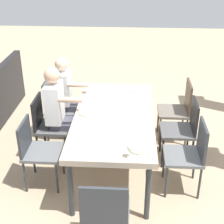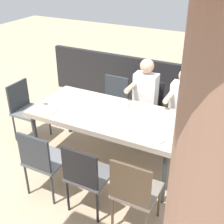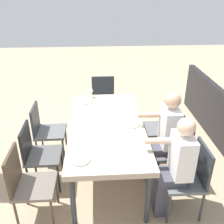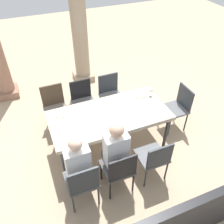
{
  "view_description": "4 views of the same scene",
  "coord_description": "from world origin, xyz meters",
  "px_view_note": "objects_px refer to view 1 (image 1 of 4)",
  "views": [
    {
      "loc": [
        3.71,
        0.2,
        2.72
      ],
      "look_at": [
        0.11,
        -0.02,
        0.87
      ],
      "focal_mm": 54.38,
      "sensor_mm": 36.0,
      "label": 1
    },
    {
      "loc": [
        -1.6,
        3.03,
        2.64
      ],
      "look_at": [
        -0.1,
        0.09,
        0.86
      ],
      "focal_mm": 48.25,
      "sensor_mm": 36.0,
      "label": 2
    },
    {
      "loc": [
        -2.96,
        0.12,
        2.47
      ],
      "look_at": [
        0.07,
        -0.08,
        0.92
      ],
      "focal_mm": 41.2,
      "sensor_mm": 36.0,
      "label": 3
    },
    {
      "loc": [
        -1.11,
        -2.83,
        3.4
      ],
      "look_at": [
        0.03,
        -0.04,
        0.85
      ],
      "focal_mm": 38.37,
      "sensor_mm": 36.0,
      "label": 4
    }
  ],
  "objects_px": {
    "chair_head_east": "(105,213)",
    "plate_1": "(89,112)",
    "plate_2": "(140,148)",
    "diner_woman_green": "(68,96)",
    "plate_0": "(139,90)",
    "diner_man_white": "(60,111)",
    "chair_west_north": "(179,107)",
    "wine_glass_2": "(130,148)",
    "chair_west_south": "(56,105)",
    "chair_east_south": "(36,148)",
    "dining_table": "(114,119)",
    "chair_mid_south": "(47,123)",
    "chair_east_north": "(190,152)",
    "chair_mid_north": "(184,127)"
  },
  "relations": [
    {
      "from": "diner_man_white",
      "to": "wine_glass_2",
      "type": "bearing_deg",
      "value": 40.31
    },
    {
      "from": "chair_west_north",
      "to": "chair_mid_north",
      "type": "height_order",
      "value": "chair_west_north"
    },
    {
      "from": "chair_head_east",
      "to": "chair_west_north",
      "type": "bearing_deg",
      "value": 157.47
    },
    {
      "from": "chair_head_east",
      "to": "plate_1",
      "type": "xyz_separation_m",
      "value": [
        -1.45,
        -0.32,
        0.26
      ]
    },
    {
      "from": "chair_west_north",
      "to": "chair_head_east",
      "type": "xyz_separation_m",
      "value": [
        2.19,
        -0.91,
        0.0
      ]
    },
    {
      "from": "wine_glass_2",
      "to": "diner_woman_green",
      "type": "bearing_deg",
      "value": -150.99
    },
    {
      "from": "chair_west_south",
      "to": "chair_east_south",
      "type": "relative_size",
      "value": 1.06
    },
    {
      "from": "chair_mid_south",
      "to": "diner_man_white",
      "type": "distance_m",
      "value": 0.26
    },
    {
      "from": "chair_west_south",
      "to": "diner_man_white",
      "type": "relative_size",
      "value": 0.69
    },
    {
      "from": "chair_west_south",
      "to": "diner_man_white",
      "type": "xyz_separation_m",
      "value": [
        0.56,
        0.18,
        0.18
      ]
    },
    {
      "from": "dining_table",
      "to": "diner_woman_green",
      "type": "xyz_separation_m",
      "value": [
        -0.76,
        -0.71,
        -0.05
      ]
    },
    {
      "from": "plate_0",
      "to": "wine_glass_2",
      "type": "bearing_deg",
      "value": -3.52
    },
    {
      "from": "chair_west_north",
      "to": "chair_head_east",
      "type": "height_order",
      "value": "chair_west_north"
    },
    {
      "from": "chair_mid_north",
      "to": "plate_1",
      "type": "relative_size",
      "value": 3.62
    },
    {
      "from": "chair_head_east",
      "to": "plate_2",
      "type": "distance_m",
      "value": 0.8
    },
    {
      "from": "chair_west_south",
      "to": "plate_2",
      "type": "bearing_deg",
      "value": 39.02
    },
    {
      "from": "diner_woman_green",
      "to": "chair_mid_south",
      "type": "bearing_deg",
      "value": -19.23
    },
    {
      "from": "chair_east_south",
      "to": "plate_1",
      "type": "distance_m",
      "value": 0.77
    },
    {
      "from": "chair_east_north",
      "to": "chair_east_south",
      "type": "distance_m",
      "value": 1.81
    },
    {
      "from": "chair_east_south",
      "to": "plate_2",
      "type": "distance_m",
      "value": 1.3
    },
    {
      "from": "diner_man_white",
      "to": "chair_west_north",
      "type": "bearing_deg",
      "value": 109.0
    },
    {
      "from": "chair_mid_north",
      "to": "chair_head_east",
      "type": "height_order",
      "value": "chair_head_east"
    },
    {
      "from": "chair_head_east",
      "to": "wine_glass_2",
      "type": "height_order",
      "value": "wine_glass_2"
    },
    {
      "from": "diner_man_white",
      "to": "plate_0",
      "type": "xyz_separation_m",
      "value": [
        -0.55,
        1.04,
        0.09
      ]
    },
    {
      "from": "chair_east_north",
      "to": "plate_2",
      "type": "height_order",
      "value": "chair_east_north"
    },
    {
      "from": "chair_west_north",
      "to": "diner_woman_green",
      "type": "xyz_separation_m",
      "value": [
        0.0,
        -1.62,
        0.14
      ]
    },
    {
      "from": "diner_man_white",
      "to": "plate_1",
      "type": "bearing_deg",
      "value": 66.71
    },
    {
      "from": "chair_east_north",
      "to": "plate_0",
      "type": "xyz_separation_m",
      "value": [
        -1.14,
        -0.59,
        0.27
      ]
    },
    {
      "from": "diner_woman_green",
      "to": "dining_table",
      "type": "bearing_deg",
      "value": 42.97
    },
    {
      "from": "plate_0",
      "to": "plate_2",
      "type": "distance_m",
      "value": 1.49
    },
    {
      "from": "chair_mid_south",
      "to": "plate_1",
      "type": "xyz_separation_m",
      "value": [
        0.18,
        0.59,
        0.27
      ]
    },
    {
      "from": "plate_2",
      "to": "diner_woman_green",
      "type": "bearing_deg",
      "value": -145.74
    },
    {
      "from": "dining_table",
      "to": "chair_head_east",
      "type": "distance_m",
      "value": 1.44
    },
    {
      "from": "chair_west_south",
      "to": "plate_0",
      "type": "relative_size",
      "value": 4.14
    },
    {
      "from": "dining_table",
      "to": "chair_west_north",
      "type": "bearing_deg",
      "value": 130.15
    },
    {
      "from": "dining_table",
      "to": "diner_man_white",
      "type": "height_order",
      "value": "diner_man_white"
    },
    {
      "from": "chair_east_north",
      "to": "diner_man_white",
      "type": "height_order",
      "value": "diner_man_white"
    },
    {
      "from": "dining_table",
      "to": "chair_east_south",
      "type": "relative_size",
      "value": 2.37
    },
    {
      "from": "wine_glass_2",
      "to": "chair_west_north",
      "type": "bearing_deg",
      "value": 157.34
    },
    {
      "from": "diner_woman_green",
      "to": "plate_0",
      "type": "height_order",
      "value": "diner_woman_green"
    },
    {
      "from": "diner_man_white",
      "to": "plate_0",
      "type": "relative_size",
      "value": 5.99
    },
    {
      "from": "chair_head_east",
      "to": "plate_0",
      "type": "distance_m",
      "value": 2.22
    },
    {
      "from": "chair_head_east",
      "to": "plate_0",
      "type": "xyz_separation_m",
      "value": [
        -2.18,
        0.31,
        0.26
      ]
    },
    {
      "from": "dining_table",
      "to": "plate_1",
      "type": "distance_m",
      "value": 0.33
    },
    {
      "from": "plate_0",
      "to": "chair_west_north",
      "type": "bearing_deg",
      "value": 91.24
    },
    {
      "from": "diner_woman_green",
      "to": "diner_man_white",
      "type": "height_order",
      "value": "diner_man_white"
    },
    {
      "from": "chair_mid_north",
      "to": "plate_0",
      "type": "xyz_separation_m",
      "value": [
        -0.55,
        -0.59,
        0.27
      ]
    },
    {
      "from": "dining_table",
      "to": "chair_east_north",
      "type": "bearing_deg",
      "value": 67.06
    },
    {
      "from": "diner_man_white",
      "to": "plate_2",
      "type": "xyz_separation_m",
      "value": [
        0.94,
        1.04,
        0.09
      ]
    },
    {
      "from": "dining_table",
      "to": "chair_mid_south",
      "type": "xyz_separation_m",
      "value": [
        -0.21,
        -0.91,
        -0.2
      ]
    }
  ]
}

